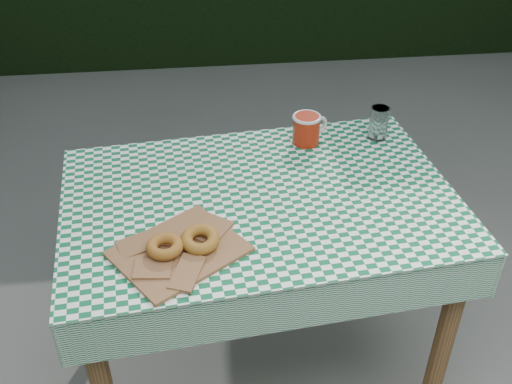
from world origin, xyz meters
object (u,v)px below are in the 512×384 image
(coffee_mug, at_px, (306,129))
(drinking_glass, at_px, (379,123))
(table, at_px, (260,289))
(paper_bag, at_px, (179,250))

(coffee_mug, bearing_deg, drinking_glass, -26.61)
(table, xyz_separation_m, drinking_glass, (0.44, 0.30, 0.44))
(drinking_glass, bearing_deg, coffee_mug, -179.56)
(table, bearing_deg, coffee_mug, 51.54)
(coffee_mug, height_order, drinking_glass, drinking_glass)
(coffee_mug, bearing_deg, table, -150.00)
(paper_bag, bearing_deg, coffee_mug, 50.26)
(paper_bag, bearing_deg, table, 43.02)
(table, height_order, paper_bag, paper_bag)
(table, height_order, drinking_glass, drinking_glass)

